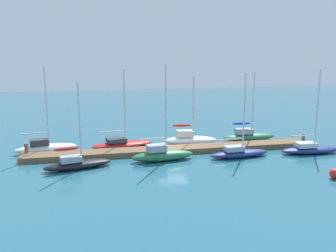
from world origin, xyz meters
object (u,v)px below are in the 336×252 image
object	(u,v)px
sailboat_2	(122,143)
sailboat_4	(189,139)
sailboat_5	(239,152)
sailboat_6	(248,135)
sailboat_7	(310,148)
sailboat_3	(162,154)
mooring_buoy_red	(335,174)
sailboat_1	(77,163)
sailboat_0	(45,147)

from	to	relation	value
sailboat_2	sailboat_4	world-z (taller)	sailboat_2
sailboat_5	sailboat_6	distance (m)	6.32
sailboat_7	sailboat_6	bearing A→B (deg)	123.09
sailboat_7	sailboat_3	bearing A→B (deg)	-179.96
sailboat_7	mooring_buoy_red	distance (m)	6.54
mooring_buoy_red	sailboat_5	bearing A→B (deg)	124.96
sailboat_6	mooring_buoy_red	xyz separation A→B (m)	(1.12, -11.72, -0.17)
sailboat_3	sailboat_4	size ratio (longest dim) A/B	1.18
sailboat_3	sailboat_5	distance (m)	6.56
sailboat_2	mooring_buoy_red	bearing A→B (deg)	-50.36
sailboat_1	sailboat_2	bearing A→B (deg)	42.25
sailboat_4	sailboat_7	world-z (taller)	sailboat_7
sailboat_3	sailboat_5	world-z (taller)	sailboat_3
sailboat_5	sailboat_7	world-z (taller)	sailboat_7
sailboat_1	sailboat_4	distance (m)	11.55
sailboat_1	sailboat_4	world-z (taller)	sailboat_4
mooring_buoy_red	sailboat_1	bearing A→B (deg)	161.30
sailboat_5	sailboat_7	bearing A→B (deg)	-6.49
sailboat_6	mooring_buoy_red	world-z (taller)	sailboat_6
sailboat_2	mooring_buoy_red	size ratio (longest dim) A/B	10.00
sailboat_2	sailboat_7	distance (m)	16.92
sailboat_6	sailboat_7	xyz separation A→B (m)	(3.32, -5.56, -0.10)
sailboat_4	sailboat_5	xyz separation A→B (m)	(2.97, -4.92, -0.14)
sailboat_1	mooring_buoy_red	size ratio (longest dim) A/B	8.99
sailboat_0	sailboat_4	size ratio (longest dim) A/B	1.15
sailboat_0	mooring_buoy_red	bearing A→B (deg)	-39.23
sailboat_0	mooring_buoy_red	distance (m)	23.45
sailboat_0	sailboat_3	size ratio (longest dim) A/B	0.97
sailboat_1	sailboat_7	bearing A→B (deg)	-12.65
sailboat_3	sailboat_4	bearing A→B (deg)	47.31
sailboat_0	sailboat_5	distance (m)	16.88
sailboat_0	sailboat_1	world-z (taller)	sailboat_0
sailboat_3	sailboat_7	bearing A→B (deg)	-6.96
sailboat_5	sailboat_6	size ratio (longest dim) A/B	1.02
sailboat_1	sailboat_7	distance (m)	19.87
sailboat_0	sailboat_7	size ratio (longest dim) A/B	1.03
sailboat_3	sailboat_7	size ratio (longest dim) A/B	1.06
sailboat_1	mooring_buoy_red	xyz separation A→B (m)	(17.67, -5.98, -0.12)
sailboat_4	sailboat_2	bearing A→B (deg)	-176.62
sailboat_0	sailboat_6	distance (m)	19.46
sailboat_3	mooring_buoy_red	world-z (taller)	sailboat_3
sailboat_6	sailboat_7	distance (m)	6.48
sailboat_1	sailboat_2	distance (m)	6.74
sailboat_5	sailboat_6	world-z (taller)	sailboat_5
sailboat_2	sailboat_6	size ratio (longest dim) A/B	1.05
sailboat_4	sailboat_5	world-z (taller)	sailboat_5
sailboat_3	sailboat_6	xyz separation A→B (m)	(9.86, 5.06, -0.04)
sailboat_5	sailboat_0	bearing A→B (deg)	158.07
sailboat_5	sailboat_1	bearing A→B (deg)	176.50
sailboat_7	sailboat_5	bearing A→B (deg)	-179.26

